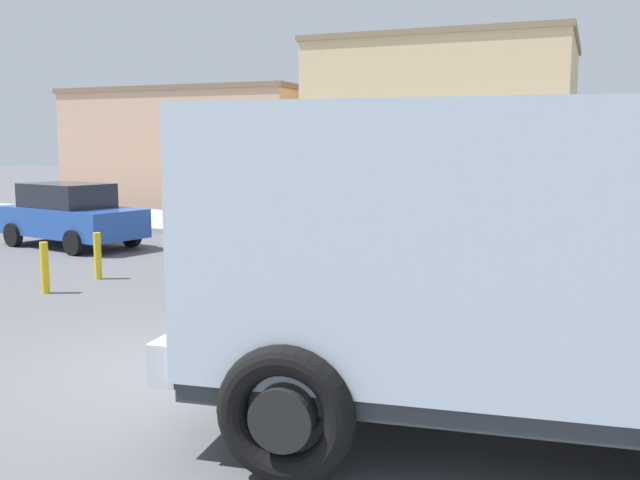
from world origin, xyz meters
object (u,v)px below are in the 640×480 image
Objects in this scene: truck_foreground at (507,252)px; car_red_near at (70,215)px; bollard_near at (45,268)px; traffic_light_pole at (355,180)px; cyclist at (228,254)px; bollard_far at (98,256)px.

truck_foreground is 1.32× the size of car_red_near.
traffic_light_pole is at bearing 2.79° from bollard_near.
traffic_light_pole is (2.08, 0.06, 1.20)m from cyclist.
car_red_near reaches higher than bollard_far.
traffic_light_pole is 3.56× the size of bollard_far.
car_red_near is at bearing 136.68° from bollard_far.
traffic_light_pole reaches higher than cyclist.
car_red_near is (-6.97, 4.45, -0.05)m from cyclist.
truck_foreground is 14.15m from car_red_near.
truck_foreground reaches higher than bollard_far.
truck_foreground is 8.92m from bollard_near.
car_red_near is at bearing 154.09° from traffic_light_pole.
cyclist reaches higher than bollard_far.
cyclist is 1.91× the size of bollard_far.
traffic_light_pole is (-2.59, 3.63, 0.40)m from truck_foreground.
car_red_near is 5.82m from bollard_near.
bollard_far is at bearing 90.00° from bollard_near.
traffic_light_pole is 5.82m from bollard_near.
truck_foreground is 9.53m from bollard_far.
truck_foreground is at bearing -30.20° from bollard_far.
truck_foreground is at bearing -22.32° from bollard_near.
car_red_near is at bearing 126.58° from bollard_near.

